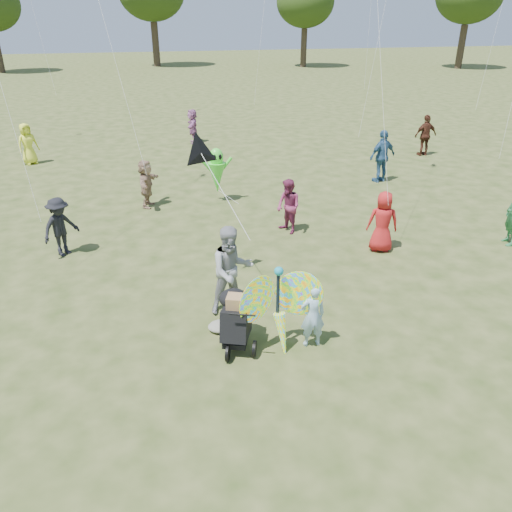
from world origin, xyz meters
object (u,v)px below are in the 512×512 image
at_px(jogging_stroller, 236,317).
at_px(crowd_j, 193,126).
at_px(crowd_a, 383,222).
at_px(crowd_h, 425,135).
at_px(crowd_e, 288,207).
at_px(butterfly_kite, 280,308).
at_px(child_girl, 313,316).
at_px(adult_man, 232,270).
at_px(crowd_c, 382,156).
at_px(crowd_b, 60,227).
at_px(crowd_d, 146,184).
at_px(alien_kite, 217,172).
at_px(crowd_g, 28,144).

bearing_deg(jogging_stroller, crowd_j, 106.92).
relative_size(crowd_a, crowd_h, 0.92).
bearing_deg(crowd_e, butterfly_kite, -38.99).
xyz_separation_m(child_girl, crowd_j, (0.19, 16.41, 0.14)).
height_order(crowd_j, jogging_stroller, crowd_j).
xyz_separation_m(adult_man, crowd_c, (7.00, 7.18, 0.01)).
xyz_separation_m(crowd_b, crowd_e, (5.88, -0.05, -0.00)).
bearing_deg(child_girl, crowd_d, -70.74).
height_order(crowd_a, crowd_b, crowd_a).
bearing_deg(crowd_c, child_girl, 41.32).
bearing_deg(jogging_stroller, child_girl, 8.41).
bearing_deg(alien_kite, jogging_stroller, -98.20).
height_order(crowd_e, butterfly_kite, butterfly_kite).
distance_m(child_girl, crowd_d, 8.53).
relative_size(crowd_a, butterfly_kite, 0.85).
xyz_separation_m(crowd_a, crowd_j, (-2.93, 13.02, -0.01)).
height_order(crowd_b, alien_kite, alien_kite).
relative_size(child_girl, crowd_j, 0.81).
bearing_deg(alien_kite, crowd_a, -54.47).
relative_size(adult_man, crowd_g, 1.14).
xyz_separation_m(crowd_h, jogging_stroller, (-10.71, -11.28, -0.24)).
height_order(adult_man, crowd_d, adult_man).
distance_m(crowd_a, crowd_h, 10.34).
distance_m(crowd_h, crowd_j, 10.37).
relative_size(child_girl, crowd_e, 0.83).
distance_m(crowd_a, crowd_c, 5.97).
bearing_deg(crowd_g, crowd_j, -14.72).
bearing_deg(crowd_a, crowd_b, 7.42).
bearing_deg(child_girl, crowd_e, -100.39).
distance_m(adult_man, crowd_e, 4.29).
distance_m(crowd_e, butterfly_kite, 5.37).
xyz_separation_m(crowd_a, crowd_b, (-7.80, 1.77, -0.03)).
bearing_deg(crowd_e, alien_kite, -173.84).
bearing_deg(crowd_b, alien_kite, -7.19).
height_order(crowd_h, butterfly_kite, crowd_h).
relative_size(crowd_e, crowd_j, 0.97).
distance_m(crowd_d, crowd_h, 12.29).
distance_m(crowd_b, jogging_stroller, 5.88).
xyz_separation_m(child_girl, jogging_stroller, (-1.33, 0.33, -0.01)).
distance_m(crowd_b, crowd_d, 3.77).
height_order(crowd_e, crowd_h, crowd_h).
bearing_deg(crowd_d, butterfly_kite, -147.55).
bearing_deg(crowd_g, adult_man, -97.73).
bearing_deg(jogging_stroller, crowd_e, 84.44).
bearing_deg(jogging_stroller, crowd_b, 147.05).
bearing_deg(crowd_d, adult_man, -149.27).
bearing_deg(child_girl, crowd_b, -45.01).
height_order(crowd_b, jogging_stroller, crowd_b).
bearing_deg(butterfly_kite, crowd_g, 112.93).
xyz_separation_m(crowd_h, crowd_j, (-9.19, 4.80, -0.08)).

